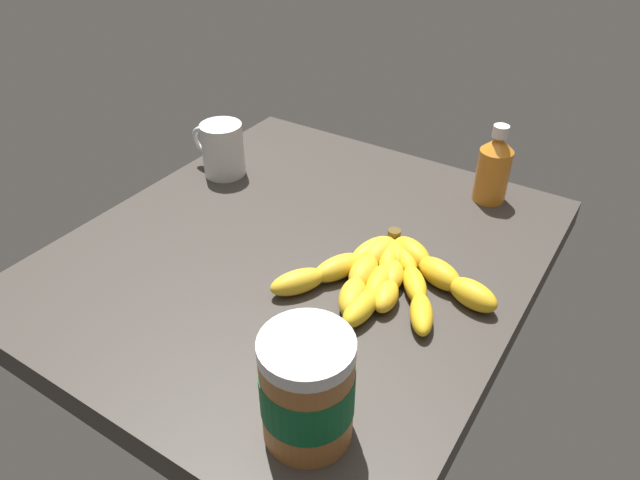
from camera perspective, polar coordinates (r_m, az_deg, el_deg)
name	(u,v)px	position (r cm, az deg, el deg)	size (l,w,h in cm)	color
ground_plane	(300,260)	(92.87, -1.98, -2.00)	(76.14, 67.92, 4.65)	#38332D
banana_bunch	(387,274)	(84.15, 6.51, -3.35)	(22.42, 29.50, 3.75)	yellow
peanut_butter_jar	(307,389)	(62.20, -1.26, -14.33)	(9.96, 9.96, 13.55)	#9E602D
honey_bottle	(494,168)	(104.90, 16.56, 6.76)	(5.67, 5.67, 13.96)	orange
coffee_mug	(222,149)	(111.00, -9.52, 8.72)	(7.69, 11.59, 9.94)	silver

